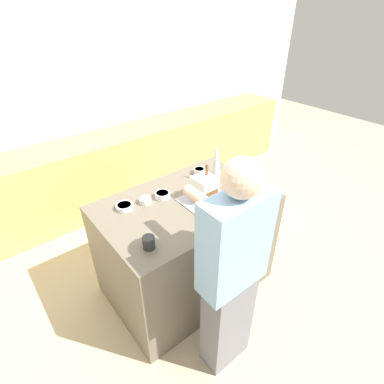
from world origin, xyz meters
TOP-DOWN VIEW (x-y plane):
  - ground_plane at (0.00, 0.00)m, footprint 12.00×12.00m
  - wall_back at (0.00, 2.06)m, footprint 8.00×0.05m
  - back_cabinet_block at (0.00, 1.74)m, footprint 6.00×0.60m
  - kitchen_island at (0.00, 0.00)m, footprint 1.41×0.92m
  - baking_tray at (0.13, -0.08)m, footprint 0.38×0.30m
  - gingerbread_house at (0.13, -0.08)m, footprint 0.17×0.17m
  - decorative_tree at (0.40, 0.09)m, footprint 0.11×0.11m
  - candy_bowl_far_right at (-0.43, 0.22)m, footprint 0.13×0.13m
  - candy_bowl_front_corner at (-0.12, 0.16)m, footprint 0.13×0.13m
  - candy_bowl_far_left at (0.38, 0.28)m, footprint 0.11×0.11m
  - candy_bowl_near_tray_right at (-0.27, 0.18)m, footprint 0.10×0.10m
  - cookbook at (0.58, 0.05)m, footprint 0.20×0.16m
  - mug at (-0.52, -0.28)m, footprint 0.08×0.08m
  - person at (-0.21, -0.73)m, footprint 0.44×0.56m

SIDE VIEW (x-z plane):
  - ground_plane at x=0.00m, z-range 0.00..0.00m
  - back_cabinet_block at x=0.00m, z-range 0.00..0.92m
  - kitchen_island at x=0.00m, z-range 0.00..0.96m
  - person at x=-0.21m, z-range 0.03..1.72m
  - baking_tray at x=0.13m, z-range 0.96..0.97m
  - cookbook at x=0.58m, z-range 0.96..0.98m
  - candy_bowl_far_right at x=-0.43m, z-range 0.96..1.00m
  - candy_bowl_near_tray_right at x=-0.27m, z-range 0.96..1.01m
  - candy_bowl_front_corner at x=-0.12m, z-range 0.96..1.01m
  - candy_bowl_far_left at x=0.38m, z-range 0.96..1.01m
  - mug at x=-0.52m, z-range 0.96..1.05m
  - gingerbread_house at x=0.13m, z-range 0.93..1.22m
  - decorative_tree at x=0.40m, z-range 0.96..1.32m
  - wall_back at x=0.00m, z-range 0.00..2.60m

